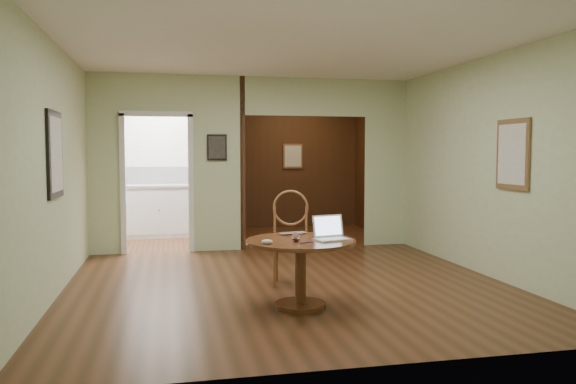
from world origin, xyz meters
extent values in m
plane|color=#402512|center=(0.00, 0.00, 0.00)|extent=(5.00, 5.00, 0.00)
plane|color=white|center=(0.00, 0.00, 2.70)|extent=(5.00, 5.00, 0.00)
plane|color=beige|center=(0.00, -2.50, 1.35)|extent=(5.00, 0.00, 5.00)
plane|color=beige|center=(-2.50, 0.00, 1.35)|extent=(0.00, 5.00, 5.00)
plane|color=beige|center=(2.50, 0.00, 1.35)|extent=(0.00, 5.00, 5.00)
cube|color=beige|center=(-2.25, 2.50, 1.35)|extent=(0.50, 2.70, 0.04)
cube|color=beige|center=(-0.60, 2.50, 1.35)|extent=(0.80, 2.70, 0.04)
cube|color=beige|center=(2.15, 2.50, 1.35)|extent=(0.70, 2.70, 0.04)
plane|color=white|center=(-1.35, 4.50, 1.35)|extent=(2.70, 0.00, 2.70)
plane|color=#361D0F|center=(1.15, 5.00, 1.35)|extent=(2.70, 0.00, 2.70)
cube|color=#361D0F|center=(-0.20, 3.75, 1.35)|extent=(0.08, 2.50, 2.70)
cube|color=black|center=(-2.48, 0.00, 1.50)|extent=(0.03, 0.70, 0.90)
cube|color=brown|center=(2.48, -0.50, 1.50)|extent=(0.03, 0.60, 0.80)
cube|color=black|center=(-0.60, 2.48, 1.60)|extent=(0.30, 0.03, 0.40)
cube|color=white|center=(1.15, 4.98, 1.45)|extent=(0.40, 0.03, 0.50)
cube|color=white|center=(-1.35, 4.49, 1.10)|extent=(2.00, 0.02, 0.32)
cylinder|color=#5D2F17|center=(-0.08, -0.90, 0.02)|extent=(0.50, 0.50, 0.04)
cylinder|color=#5D2F17|center=(-0.08, -0.90, 0.33)|extent=(0.11, 0.11, 0.58)
cylinder|color=#5D2F17|center=(-0.08, -0.90, 0.65)|extent=(1.07, 1.07, 0.04)
cylinder|color=brown|center=(0.01, 0.05, 0.49)|extent=(0.56, 0.56, 0.03)
cylinder|color=brown|center=(-0.19, -0.07, 0.25)|extent=(0.03, 0.03, 0.49)
cylinder|color=brown|center=(0.13, -0.16, 0.25)|extent=(0.03, 0.03, 0.49)
cylinder|color=brown|center=(-0.10, 0.25, 0.25)|extent=(0.03, 0.03, 0.49)
cylinder|color=brown|center=(0.22, 0.16, 0.25)|extent=(0.03, 0.03, 0.49)
cylinder|color=brown|center=(-0.12, 0.25, 0.70)|extent=(0.03, 0.03, 0.39)
cylinder|color=brown|center=(0.24, 0.15, 0.70)|extent=(0.03, 0.03, 0.39)
torus|color=brown|center=(0.06, 0.21, 0.87)|extent=(0.41, 0.14, 0.42)
cube|color=silver|center=(0.21, -0.99, 0.68)|extent=(0.37, 0.30, 0.02)
cube|color=silver|center=(0.21, -1.02, 0.69)|extent=(0.30, 0.18, 0.00)
cube|color=silver|center=(0.21, -0.85, 0.79)|extent=(0.33, 0.13, 0.22)
cube|color=#7F89A2|center=(0.21, -0.86, 0.79)|extent=(0.29, 0.11, 0.18)
imported|color=#B1B1B6|center=(-0.07, -0.58, 0.68)|extent=(0.33, 0.26, 0.02)
ellipsoid|color=silver|center=(-0.45, -1.10, 0.69)|extent=(0.12, 0.08, 0.05)
cylinder|color=navy|center=(-0.07, -1.10, 0.67)|extent=(0.14, 0.06, 0.01)
cube|color=white|center=(-1.35, 4.20, 0.45)|extent=(2.00, 0.55, 0.90)
cube|color=silver|center=(-1.35, 4.20, 0.92)|extent=(2.06, 0.60, 0.04)
sphere|color=#B20C0C|center=(-1.50, 3.91, 0.50)|extent=(0.03, 0.03, 0.03)
sphere|color=#B20C0C|center=(-0.50, 3.91, 0.50)|extent=(0.03, 0.03, 0.03)
ellipsoid|color=beige|center=(-0.57, 4.20, 1.07)|extent=(0.28, 0.25, 0.27)
camera|label=1|loc=(-1.34, -6.18, 1.52)|focal=35.00mm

